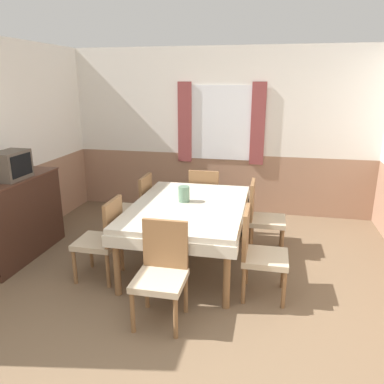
# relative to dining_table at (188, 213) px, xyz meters

# --- Properties ---
(wall_back) EXTENTS (5.20, 0.09, 2.60)m
(wall_back) POSITION_rel_dining_table_xyz_m (0.08, 1.99, 0.67)
(wall_back) COLOR white
(wall_back) RESTS_ON ground_plane
(wall_left) EXTENTS (0.05, 4.33, 2.60)m
(wall_left) POSITION_rel_dining_table_xyz_m (-2.34, -0.00, 0.66)
(wall_left) COLOR white
(wall_left) RESTS_ON ground_plane
(dining_table) EXTENTS (1.29, 1.83, 0.74)m
(dining_table) POSITION_rel_dining_table_xyz_m (0.00, 0.00, 0.00)
(dining_table) COLOR beige
(dining_table) RESTS_ON ground_plane
(chair_head_window) EXTENTS (0.44, 0.44, 0.91)m
(chair_head_window) POSITION_rel_dining_table_xyz_m (0.00, 1.09, -0.15)
(chair_head_window) COLOR brown
(chair_head_window) RESTS_ON ground_plane
(chair_left_far) EXTENTS (0.44, 0.44, 0.91)m
(chair_left_far) POSITION_rel_dining_table_xyz_m (-0.82, 0.52, -0.15)
(chair_left_far) COLOR brown
(chair_left_far) RESTS_ON ground_plane
(chair_left_near) EXTENTS (0.44, 0.44, 0.91)m
(chair_left_near) POSITION_rel_dining_table_xyz_m (-0.82, -0.52, -0.15)
(chair_left_near) COLOR brown
(chair_left_near) RESTS_ON ground_plane
(chair_head_near) EXTENTS (0.44, 0.44, 0.91)m
(chair_head_near) POSITION_rel_dining_table_xyz_m (0.00, -1.09, -0.15)
(chair_head_near) COLOR brown
(chair_head_near) RESTS_ON ground_plane
(chair_right_near) EXTENTS (0.44, 0.44, 0.91)m
(chair_right_near) POSITION_rel_dining_table_xyz_m (0.82, -0.52, -0.15)
(chair_right_near) COLOR brown
(chair_right_near) RESTS_ON ground_plane
(chair_right_far) EXTENTS (0.44, 0.44, 0.91)m
(chair_right_far) POSITION_rel_dining_table_xyz_m (0.82, 0.52, -0.15)
(chair_right_far) COLOR brown
(chair_right_far) RESTS_ON ground_plane
(sideboard) EXTENTS (0.46, 1.30, 0.99)m
(sideboard) POSITION_rel_dining_table_xyz_m (-2.08, -0.25, -0.13)
(sideboard) COLOR #3D2319
(sideboard) RESTS_ON ground_plane
(tv) EXTENTS (0.29, 0.43, 0.33)m
(tv) POSITION_rel_dining_table_xyz_m (-2.03, -0.27, 0.52)
(tv) COLOR #51473D
(tv) RESTS_ON sideboard
(vase) EXTENTS (0.13, 0.13, 0.18)m
(vase) POSITION_rel_dining_table_xyz_m (-0.07, 0.09, 0.19)
(vase) COLOR slate
(vase) RESTS_ON dining_table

